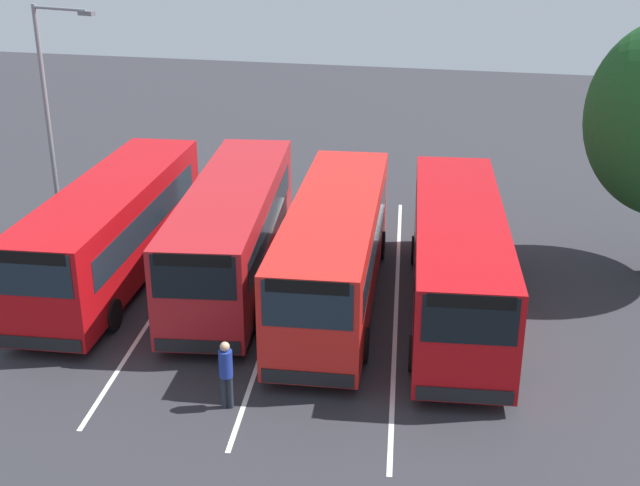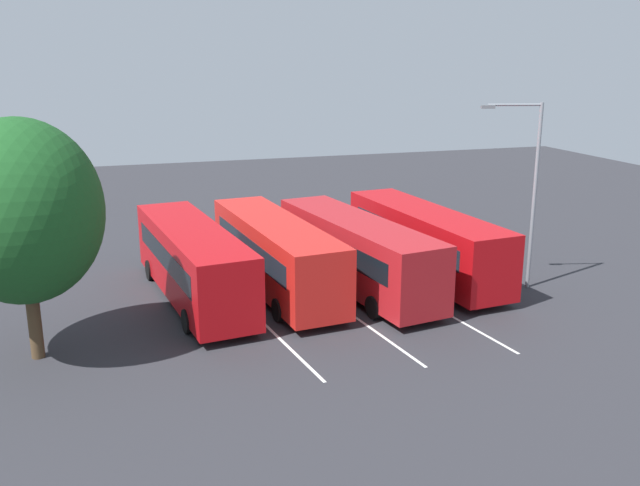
{
  "view_description": "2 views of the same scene",
  "coord_description": "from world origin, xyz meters",
  "px_view_note": "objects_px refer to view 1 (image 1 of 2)",
  "views": [
    {
      "loc": [
        22.19,
        6.36,
        10.73
      ],
      "look_at": [
        -0.54,
        1.0,
        1.33
      ],
      "focal_mm": 46.2,
      "sensor_mm": 36.0,
      "label": 1
    },
    {
      "loc": [
        -27.11,
        8.58,
        9.88
      ],
      "look_at": [
        1.1,
        -0.47,
        1.81
      ],
      "focal_mm": 38.87,
      "sensor_mm": 36.0,
      "label": 2
    }
  ],
  "objects_px": {
    "bus_far_left": "(113,227)",
    "bus_far_right": "(458,258)",
    "street_lamp": "(52,109)",
    "bus_center_right": "(334,248)",
    "pedestrian": "(226,369)",
    "bus_center_left": "(233,229)"
  },
  "relations": [
    {
      "from": "bus_far_left",
      "to": "bus_far_right",
      "type": "distance_m",
      "value": 10.56
    },
    {
      "from": "street_lamp",
      "to": "bus_center_right",
      "type": "bearing_deg",
      "value": -0.77
    },
    {
      "from": "bus_center_right",
      "to": "pedestrian",
      "type": "height_order",
      "value": "bus_center_right"
    },
    {
      "from": "bus_far_right",
      "to": "street_lamp",
      "type": "relative_size",
      "value": 1.37
    },
    {
      "from": "bus_center_left",
      "to": "street_lamp",
      "type": "relative_size",
      "value": 1.37
    },
    {
      "from": "pedestrian",
      "to": "bus_center_right",
      "type": "bearing_deg",
      "value": -23.09
    },
    {
      "from": "bus_center_left",
      "to": "bus_far_right",
      "type": "height_order",
      "value": "same"
    },
    {
      "from": "bus_far_left",
      "to": "bus_center_right",
      "type": "distance_m",
      "value": 7.02
    },
    {
      "from": "bus_far_right",
      "to": "pedestrian",
      "type": "xyz_separation_m",
      "value": [
        6.22,
        -4.74,
        -0.68
      ]
    },
    {
      "from": "bus_center_left",
      "to": "pedestrian",
      "type": "relative_size",
      "value": 6.4
    },
    {
      "from": "bus_far_right",
      "to": "street_lamp",
      "type": "xyz_separation_m",
      "value": [
        -2.84,
        -13.93,
        2.91
      ]
    },
    {
      "from": "bus_center_left",
      "to": "pedestrian",
      "type": "bearing_deg",
      "value": 8.62
    },
    {
      "from": "bus_far_left",
      "to": "bus_far_right",
      "type": "height_order",
      "value": "same"
    },
    {
      "from": "bus_center_left",
      "to": "bus_far_right",
      "type": "xyz_separation_m",
      "value": [
        0.73,
        6.92,
        0.0
      ]
    },
    {
      "from": "bus_far_left",
      "to": "pedestrian",
      "type": "distance_m",
      "value": 8.53
    },
    {
      "from": "bus_far_left",
      "to": "bus_center_right",
      "type": "relative_size",
      "value": 1.0
    },
    {
      "from": "bus_far_right",
      "to": "pedestrian",
      "type": "relative_size",
      "value": 6.38
    },
    {
      "from": "bus_far_left",
      "to": "street_lamp",
      "type": "height_order",
      "value": "street_lamp"
    },
    {
      "from": "bus_far_right",
      "to": "street_lamp",
      "type": "height_order",
      "value": "street_lamp"
    },
    {
      "from": "bus_center_left",
      "to": "street_lamp",
      "type": "bearing_deg",
      "value": -115.56
    },
    {
      "from": "bus_center_right",
      "to": "street_lamp",
      "type": "distance_m",
      "value": 11.18
    },
    {
      "from": "pedestrian",
      "to": "bus_center_left",
      "type": "bearing_deg",
      "value": 5.39
    }
  ]
}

